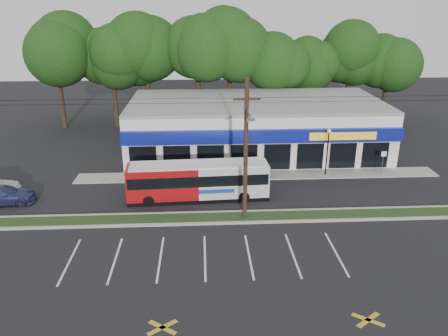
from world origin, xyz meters
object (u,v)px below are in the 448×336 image
lamp_post (328,147)px  metrobus (198,180)px  pedestrian_a (225,169)px  utility_pole (243,147)px  pedestrian_b (239,170)px  sign_post (383,159)px  car_blue (3,195)px  car_dark (248,172)px

lamp_post → metrobus: bearing=-159.2°
lamp_post → metrobus: (-11.30, -4.30, -1.12)m
pedestrian_a → utility_pole: bearing=84.0°
lamp_post → pedestrian_b: lamp_post is taller
sign_post → car_blue: size_ratio=0.46×
utility_pole → pedestrian_a: size_ratio=29.45×
sign_post → car_blue: 31.54m
sign_post → metrobus: metrobus is taller
pedestrian_b → lamp_post: bearing=167.9°
utility_pole → sign_post: (13.17, 7.65, -3.86)m
utility_pole → lamp_post: size_ratio=11.76×
utility_pole → sign_post: bearing=30.1°
lamp_post → car_blue: (-26.24, -4.41, -1.97)m
sign_post → car_blue: bearing=-172.4°
lamp_post → metrobus: lamp_post is taller
lamp_post → car_dark: bearing=-175.9°
utility_pole → sign_post: size_ratio=22.47×
sign_post → car_dark: bearing=-178.7°
lamp_post → car_blue: lamp_post is taller
sign_post → pedestrian_b: sign_post is taller
sign_post → lamp_post: bearing=177.4°
metrobus → car_blue: (-14.94, -0.11, -0.86)m
car_blue → pedestrian_b: pedestrian_b is taller
utility_pole → pedestrian_b: (0.42, 7.57, -4.65)m
pedestrian_a → sign_post: bearing=168.0°
utility_pole → metrobus: 6.12m
lamp_post → pedestrian_a: 9.19m
car_dark → car_blue: car_blue is taller
sign_post → car_dark: (-12.00, -0.28, -0.89)m
car_dark → pedestrian_b: 0.79m
sign_post → pedestrian_b: (-12.75, -0.07, -0.79)m
utility_pole → metrobus: (-3.13, 3.57, -3.86)m
pedestrian_a → lamp_post: bearing=169.6°
utility_pole → car_dark: 8.85m
sign_post → pedestrian_a: bearing=-179.7°
sign_post → pedestrian_b: bearing=-179.7°
car_blue → pedestrian_a: (17.24, 4.11, 0.15)m
car_dark → lamp_post: bearing=-96.9°
pedestrian_a → pedestrian_b: (1.25, 0.00, -0.09)m
sign_post → metrobus: bearing=-166.0°
sign_post → pedestrian_a: size_ratio=1.31×
car_dark → pedestrian_a: bearing=73.2°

